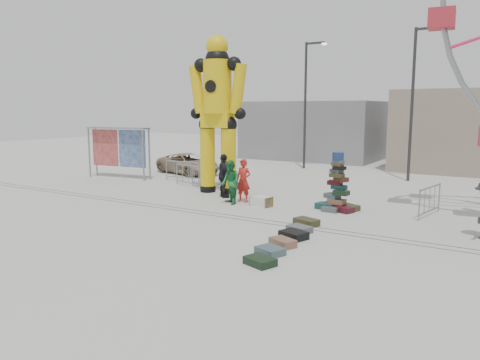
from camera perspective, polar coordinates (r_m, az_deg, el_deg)
The scene contains 24 objects.
ground at distance 15.95m, azimuth -1.18°, elevation -5.27°, with size 90.00×90.00×0.00m, color #9E9E99.
track_line_near at distance 16.44m, azimuth -0.04°, elevation -4.83°, with size 40.00×0.04×0.01m, color #47443F.
track_line_far at distance 16.77m, azimuth 0.68°, elevation -4.56°, with size 40.00×0.04×0.01m, color #47443F.
building_left at distance 37.88m, azimuth 9.43°, elevation 6.06°, with size 10.00×8.00×4.40m, color gray.
lamp_post_right at distance 26.53m, azimuth 20.47°, elevation 9.50°, with size 1.41×0.25×8.00m.
lamp_post_left at distance 30.59m, azimuth 8.12°, elevation 9.77°, with size 1.41×0.25×8.00m.
suitcase_tower at distance 18.27m, azimuth 11.78°, elevation -1.68°, with size 1.67×1.40×2.22m.
crash_test_dummy at distance 21.36m, azimuth -2.75°, elevation 8.67°, with size 2.91×1.28×7.30m.
banner_scaffold at distance 26.89m, azimuth -14.63°, elevation 4.73°, with size 3.97×1.13×2.84m.
steamer_trunk at distance 18.66m, azimuth 2.60°, elevation -2.61°, with size 0.84×0.49×0.39m, color silver.
row_case_0 at distance 15.80m, azimuth 8.10°, elevation -5.08°, with size 0.82×0.50×0.22m, color #38381C.
row_case_1 at distance 14.90m, azimuth 7.26°, elevation -5.95°, with size 0.72×0.52×0.20m, color #525559.
row_case_2 at distance 14.15m, azimuth 6.56°, elevation -6.67°, with size 0.77×0.58×0.23m, color black.
row_case_3 at distance 13.36m, azimuth 5.24°, elevation -7.58°, with size 0.76×0.46×0.22m, color brown.
row_case_4 at distance 12.61m, azimuth 3.70°, elevation -8.61°, with size 0.71×0.55×0.20m, color #41595E.
row_case_5 at distance 11.78m, azimuth 2.46°, elevation -9.86°, with size 0.74×0.54×0.20m, color black.
barricade_dummy_a at distance 25.39m, azimuth -7.05°, elevation 1.14°, with size 2.00×0.10×1.10m, color gray, non-canonical shape.
barricade_dummy_b at distance 23.51m, azimuth -6.33°, elevation 0.56°, with size 2.00×0.10×1.10m, color gray, non-canonical shape.
barricade_dummy_c at distance 23.13m, azimuth -3.69°, elevation 0.46°, with size 2.00×0.10×1.10m, color gray, non-canonical shape.
barricade_wheel_front at distance 18.23m, azimuth 22.11°, elevation -2.39°, with size 2.00×0.10×1.10m, color gray, non-canonical shape.
pedestrian_red at distance 19.35m, azimuth 0.41°, elevation -0.08°, with size 0.66×0.43×1.80m, color red.
pedestrian_green at distance 18.95m, azimuth -1.20°, elevation -0.29°, with size 0.87×0.68×1.79m, color #1B6E34.
pedestrian_black at distance 20.35m, azimuth -2.00°, elevation 0.50°, with size 1.12×0.47×1.91m, color black.
parked_suv at distance 28.16m, azimuth -6.36°, elevation 1.99°, with size 1.99×4.31×1.20m, color #947E5F.
Camera 1 is at (8.44, -12.98, 3.84)m, focal length 35.00 mm.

